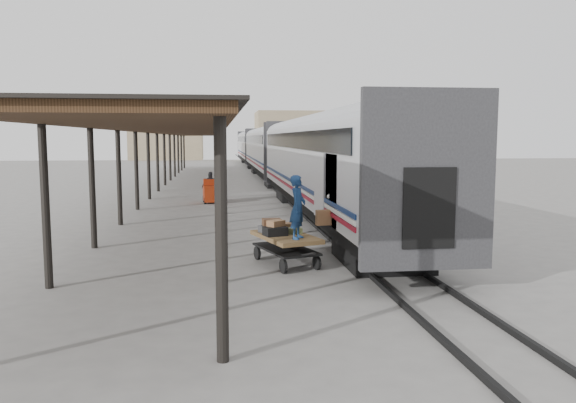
% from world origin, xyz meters
% --- Properties ---
extents(ground, '(160.00, 160.00, 0.00)m').
position_xyz_m(ground, '(0.00, 0.00, 0.00)').
color(ground, slate).
rests_on(ground, ground).
extents(train, '(3.45, 76.01, 4.01)m').
position_xyz_m(train, '(3.19, 33.79, 2.69)').
color(train, silver).
rests_on(train, ground).
extents(canopy, '(4.90, 64.30, 4.15)m').
position_xyz_m(canopy, '(-3.40, 24.00, 4.00)').
color(canopy, '#422B19').
rests_on(canopy, ground).
extents(rails, '(1.54, 150.00, 0.12)m').
position_xyz_m(rails, '(3.20, 34.00, 0.06)').
color(rails, black).
rests_on(rails, ground).
extents(building_far, '(18.00, 10.00, 8.00)m').
position_xyz_m(building_far, '(14.00, 78.00, 4.00)').
color(building_far, tan).
rests_on(building_far, ground).
extents(building_left, '(12.00, 8.00, 6.00)m').
position_xyz_m(building_left, '(-10.00, 82.00, 3.00)').
color(building_left, tan).
rests_on(building_left, ground).
extents(baggage_cart, '(1.91, 2.66, 0.86)m').
position_xyz_m(baggage_cart, '(0.49, -0.20, 0.65)').
color(baggage_cart, brown).
rests_on(baggage_cart, ground).
extents(suitcase_stack, '(1.24, 1.42, 0.42)m').
position_xyz_m(suitcase_stack, '(0.31, 0.10, 1.02)').
color(suitcase_stack, '#3C3D3F').
rests_on(suitcase_stack, baggage_cart).
extents(luggage_tug, '(1.03, 1.56, 1.31)m').
position_xyz_m(luggage_tug, '(-1.77, 15.68, 0.60)').
color(luggage_tug, maroon).
rests_on(luggage_tug, ground).
extents(porter, '(0.64, 0.75, 1.73)m').
position_xyz_m(porter, '(0.74, -0.85, 1.73)').
color(porter, navy).
rests_on(porter, baggage_cart).
extents(pedestrian, '(1.06, 0.56, 1.72)m').
position_xyz_m(pedestrian, '(-1.81, 15.92, 0.86)').
color(pedestrian, black).
rests_on(pedestrian, ground).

